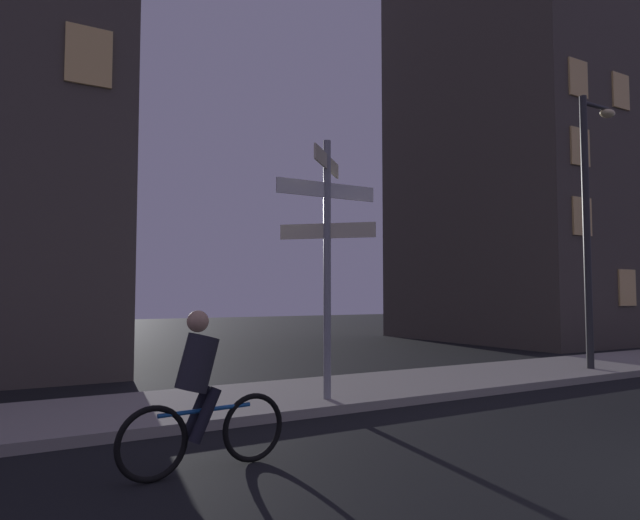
{
  "coord_description": "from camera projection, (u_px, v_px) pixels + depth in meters",
  "views": [
    {
      "loc": [
        -6.07,
        -2.11,
        1.77
      ],
      "look_at": [
        -1.6,
        5.5,
        2.31
      ],
      "focal_mm": 31.97,
      "sensor_mm": 36.0,
      "label": 1
    }
  ],
  "objects": [
    {
      "name": "street_lamp",
      "position": [
        590.0,
        208.0,
        12.85
      ],
      "size": [
        1.21,
        0.28,
        6.14
      ],
      "color": "#2D2D30",
      "rests_on": "sidewalk_kerb"
    },
    {
      "name": "building_right_block",
      "position": [
        534.0,
        141.0,
        23.54
      ],
      "size": [
        9.07,
        8.87,
        16.25
      ],
      "color": "#4C443D",
      "rests_on": "ground_plane"
    },
    {
      "name": "signpost",
      "position": [
        327.0,
        240.0,
        9.06
      ],
      "size": [
        1.8,
        1.13,
        4.1
      ],
      "color": "gray",
      "rests_on": "sidewalk_kerb"
    },
    {
      "name": "cyclist",
      "position": [
        201.0,
        397.0,
        5.7
      ],
      "size": [
        1.81,
        0.37,
        1.61
      ],
      "color": "black",
      "rests_on": "ground_plane"
    },
    {
      "name": "sidewalk_kerb",
      "position": [
        371.0,
        388.0,
        10.3
      ],
      "size": [
        40.0,
        2.68,
        0.14
      ],
      "primitive_type": "cube",
      "color": "gray",
      "rests_on": "ground_plane"
    }
  ]
}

